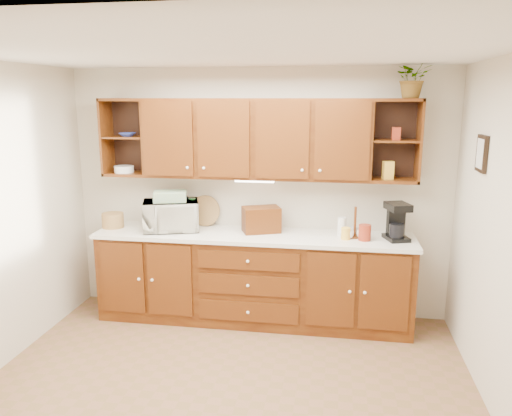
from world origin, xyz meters
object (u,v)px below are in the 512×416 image
(microwave, at_px, (171,215))
(potted_plant, at_px, (413,78))
(coffee_maker, at_px, (397,222))
(bread_box, at_px, (261,220))

(microwave, xyz_separation_m, potted_plant, (2.36, 0.09, 1.38))
(microwave, distance_m, coffee_maker, 2.28)
(bread_box, relative_size, potted_plant, 1.00)
(coffee_maker, relative_size, potted_plant, 0.98)
(bread_box, bearing_deg, potted_plant, -21.07)
(microwave, relative_size, potted_plant, 1.51)
(microwave, bearing_deg, potted_plant, -15.79)
(coffee_maker, bearing_deg, bread_box, 159.14)
(microwave, distance_m, potted_plant, 2.74)
(potted_plant, bearing_deg, bread_box, -179.42)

